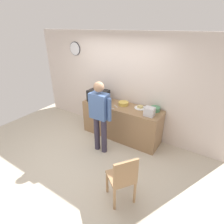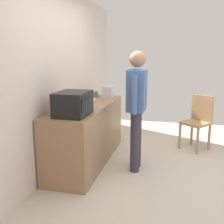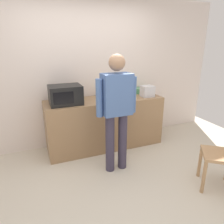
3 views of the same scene
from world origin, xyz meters
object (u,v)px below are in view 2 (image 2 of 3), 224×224
object	(u,v)px
spoon_utensil	(91,107)
person_standing	(137,102)
fork_utensil	(100,108)
cereal_bowl	(91,94)
salad_bowl	(82,102)
microwave	(73,104)
toaster	(108,92)
wooden_chair	(198,120)
sandwich_plate	(88,99)

from	to	relation	value
spoon_utensil	person_standing	distance (m)	0.68
fork_utensil	cereal_bowl	bearing A→B (deg)	24.67
salad_bowl	spoon_utensil	size ratio (longest dim) A/B	1.47
spoon_utensil	microwave	bearing A→B (deg)	175.57
toaster	cereal_bowl	bearing A→B (deg)	86.52
microwave	spoon_utensil	bearing A→B (deg)	-4.43
wooden_chair	toaster	bearing A→B (deg)	98.31
sandwich_plate	cereal_bowl	world-z (taller)	cereal_bowl
fork_utensil	spoon_utensil	bearing A→B (deg)	75.23
cereal_bowl	wooden_chair	size ratio (longest dim) A/B	0.25
sandwich_plate	cereal_bowl	distance (m)	0.36
spoon_utensil	fork_utensil	bearing A→B (deg)	-104.77
spoon_utensil	wooden_chair	xyz separation A→B (m)	(1.11, -1.59, -0.37)
salad_bowl	person_standing	size ratio (longest dim) A/B	0.15
cereal_bowl	spoon_utensil	size ratio (longest dim) A/B	1.40
cereal_bowl	toaster	bearing A→B (deg)	-93.48
spoon_utensil	toaster	bearing A→B (deg)	-1.84
sandwich_plate	person_standing	xyz separation A→B (m)	(-0.55, -0.90, 0.08)
person_standing	cereal_bowl	bearing A→B (deg)	46.64
toaster	wooden_chair	size ratio (longest dim) A/B	0.23
cereal_bowl	spoon_utensil	world-z (taller)	cereal_bowl
toaster	spoon_utensil	xyz separation A→B (m)	(-0.89, 0.03, -0.10)
person_standing	fork_utensil	bearing A→B (deg)	94.65
sandwich_plate	wooden_chair	xyz separation A→B (m)	(0.56, -1.82, -0.38)
microwave	cereal_bowl	distance (m)	1.49
sandwich_plate	toaster	xyz separation A→B (m)	(0.33, -0.26, 0.08)
microwave	sandwich_plate	bearing A→B (deg)	9.42
microwave	fork_utensil	xyz separation A→B (m)	(0.53, -0.20, -0.15)
person_standing	wooden_chair	bearing A→B (deg)	-39.53
toaster	fork_utensil	world-z (taller)	toaster
cereal_bowl	person_standing	bearing A→B (deg)	-133.36
microwave	cereal_bowl	bearing A→B (deg)	9.16
toaster	wooden_chair	world-z (taller)	toaster
sandwich_plate	wooden_chair	distance (m)	1.94
salad_bowl	spoon_utensil	xyz separation A→B (m)	(-0.11, -0.18, -0.04)
wooden_chair	person_standing	bearing A→B (deg)	140.47
spoon_utensil	person_standing	size ratio (longest dim) A/B	0.10
fork_utensil	spoon_utensil	distance (m)	0.16
person_standing	wooden_chair	distance (m)	1.51
sandwich_plate	salad_bowl	size ratio (longest dim) A/B	1.12
fork_utensil	person_standing	distance (m)	0.53
toaster	fork_utensil	size ratio (longest dim) A/B	1.29
salad_bowl	wooden_chair	distance (m)	2.07
salad_bowl	wooden_chair	size ratio (longest dim) A/B	0.27
sandwich_plate	toaster	bearing A→B (deg)	-37.72
sandwich_plate	fork_utensil	world-z (taller)	sandwich_plate
fork_utensil	wooden_chair	distance (m)	1.88
sandwich_plate	cereal_bowl	xyz separation A→B (m)	(0.35, 0.05, 0.03)
toaster	microwave	bearing A→B (deg)	177.15
sandwich_plate	salad_bowl	distance (m)	0.44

